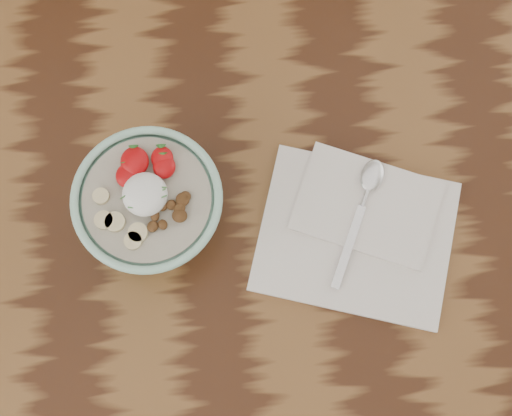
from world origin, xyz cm
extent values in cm
cube|color=#381C0E|center=(0.00, 0.00, 73.00)|extent=(160.00, 90.00, 4.00)
cylinder|color=#9DD3BC|center=(-7.28, 1.99, 75.62)|extent=(8.73, 8.73, 1.25)
torus|color=#9DD3BC|center=(-7.28, 1.99, 85.81)|extent=(19.85, 19.85, 1.14)
cylinder|color=beige|center=(-7.28, 1.99, 85.19)|extent=(16.84, 16.84, 1.04)
ellipsoid|color=white|center=(-7.30, 2.29, 86.84)|extent=(5.88, 5.88, 3.23)
ellipsoid|color=#B0080B|center=(-4.65, 5.86, 86.52)|extent=(2.98, 3.27, 1.64)
cone|color=#286623|center=(-4.65, 7.20, 86.82)|extent=(1.40, 1.03, 1.52)
ellipsoid|color=#B0080B|center=(-8.39, 6.85, 86.72)|extent=(3.70, 4.07, 2.04)
cone|color=#286623|center=(-8.39, 8.51, 87.02)|extent=(1.40, 1.03, 1.52)
ellipsoid|color=#B0080B|center=(-9.53, 5.06, 86.51)|extent=(2.94, 3.23, 1.62)
cone|color=#286623|center=(-9.53, 6.39, 86.81)|extent=(1.40, 1.03, 1.52)
ellipsoid|color=#B0080B|center=(-4.84, 7.05, 86.51)|extent=(2.91, 3.20, 1.60)
cone|color=#286623|center=(-4.84, 8.36, 86.81)|extent=(1.40, 1.03, 1.52)
cylinder|color=beige|center=(-9.23, -3.47, 86.11)|extent=(2.32, 2.32, 0.70)
cylinder|color=beige|center=(-12.83, -0.43, 86.11)|extent=(2.44, 2.44, 0.70)
cylinder|color=beige|center=(-11.40, -0.79, 86.11)|extent=(2.62, 2.62, 0.70)
cylinder|color=beige|center=(-8.55, -2.44, 86.11)|extent=(2.53, 2.53, 0.70)
cylinder|color=beige|center=(-13.05, 2.77, 86.11)|extent=(2.16, 2.16, 0.70)
ellipsoid|color=brown|center=(-2.59, 1.30, 86.34)|extent=(2.01, 2.03, 1.11)
ellipsoid|color=brown|center=(-5.24, 0.66, 86.14)|extent=(1.42, 1.41, 0.90)
ellipsoid|color=brown|center=(-6.24, -0.53, 86.21)|extent=(1.35, 1.60, 0.82)
ellipsoid|color=brown|center=(-4.09, 0.77, 86.18)|extent=(1.49, 1.52, 0.72)
ellipsoid|color=brown|center=(-3.09, -0.82, 86.40)|extent=(2.20, 2.04, 1.51)
ellipsoid|color=brown|center=(-3.05, 0.06, 86.35)|extent=(2.21, 2.30, 1.15)
ellipsoid|color=brown|center=(-5.34, -1.73, 86.20)|extent=(1.61, 1.73, 0.88)
ellipsoid|color=brown|center=(-6.63, -1.87, 86.25)|extent=(2.10, 2.11, 1.12)
ellipsoid|color=brown|center=(-2.20, 1.71, 86.21)|extent=(2.05, 2.05, 0.85)
cylinder|color=#3A7933|center=(-6.57, 3.23, 87.71)|extent=(1.70, 0.68, 0.24)
cylinder|color=#3A7933|center=(-5.29, 2.81, 87.71)|extent=(1.88, 0.39, 0.25)
cylinder|color=#3A7933|center=(-7.70, 3.20, 87.71)|extent=(1.15, 1.53, 0.24)
cylinder|color=#3A7933|center=(-9.53, 2.20, 87.71)|extent=(1.71, 1.09, 0.24)
cylinder|color=#3A7933|center=(-6.51, 3.44, 87.71)|extent=(1.61, 1.26, 0.24)
cylinder|color=#3A7933|center=(-5.02, 2.36, 87.71)|extent=(1.09, 0.55, 0.22)
cylinder|color=#3A7933|center=(-8.66, 3.32, 87.71)|extent=(0.48, 1.55, 0.23)
cylinder|color=#3A7933|center=(-5.20, 1.41, 87.71)|extent=(1.64, 0.68, 0.24)
cylinder|color=#3A7933|center=(-6.15, 2.07, 87.71)|extent=(1.58, 1.31, 0.25)
cylinder|color=#3A7933|center=(-8.53, 0.41, 87.71)|extent=(1.84, 0.49, 0.24)
cylinder|color=#3A7933|center=(-7.65, 1.32, 87.71)|extent=(1.47, 0.60, 0.23)
cylinder|color=#3A7933|center=(-7.26, 3.93, 87.71)|extent=(0.49, 1.17, 0.22)
cube|color=white|center=(20.72, -3.52, 75.52)|extent=(32.31, 28.97, 1.04)
cube|color=white|center=(22.79, 0.63, 76.35)|extent=(23.45, 20.28, 0.62)
cube|color=silver|center=(19.33, -5.15, 76.85)|extent=(6.32, 11.77, 0.38)
cylinder|color=silver|center=(22.63, 1.95, 77.04)|extent=(2.05, 3.26, 0.76)
ellipsoid|color=silver|center=(23.95, 4.77, 77.17)|extent=(5.09, 5.89, 1.03)
camera|label=1|loc=(4.78, -21.89, 175.06)|focal=50.00mm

